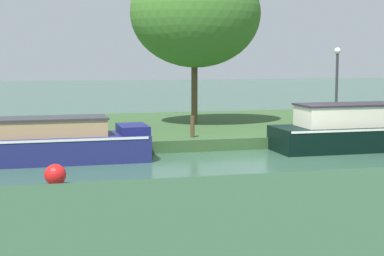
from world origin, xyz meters
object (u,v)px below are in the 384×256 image
at_px(black_barge, 380,128).
at_px(lamp_post, 337,78).
at_px(willow_tree_left, 196,13).
at_px(mooring_post_near, 192,127).
at_px(channel_buoy, 55,175).
at_px(mooring_post_far, 306,124).

distance_m(black_barge, lamp_post, 2.88).
xyz_separation_m(willow_tree_left, mooring_post_near, (-1.10, -3.69, -4.03)).
height_order(black_barge, channel_buoy, black_barge).
bearing_deg(mooring_post_near, black_barge, -13.52).
bearing_deg(mooring_post_near, willow_tree_left, 73.36).
distance_m(mooring_post_far, channel_buoy, 10.21).
bearing_deg(mooring_post_far, willow_tree_left, 129.63).
relative_size(lamp_post, mooring_post_near, 4.17).
height_order(mooring_post_near, mooring_post_far, mooring_post_near).
xyz_separation_m(black_barge, mooring_post_near, (-6.22, 1.49, 0.08)).
bearing_deg(channel_buoy, willow_tree_left, 55.82).
distance_m(lamp_post, mooring_post_near, 6.02).
distance_m(mooring_post_near, mooring_post_far, 4.15).
relative_size(willow_tree_left, mooring_post_far, 9.37).
xyz_separation_m(lamp_post, channel_buoy, (-10.52, -5.79, -2.04)).
relative_size(black_barge, mooring_post_near, 10.24).
bearing_deg(mooring_post_far, channel_buoy, -150.99).
bearing_deg(willow_tree_left, mooring_post_near, -106.64).
xyz_separation_m(black_barge, lamp_post, (-0.46, 2.34, 1.62)).
distance_m(willow_tree_left, channel_buoy, 11.37).
height_order(willow_tree_left, lamp_post, willow_tree_left).
bearing_deg(channel_buoy, mooring_post_far, 29.01).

